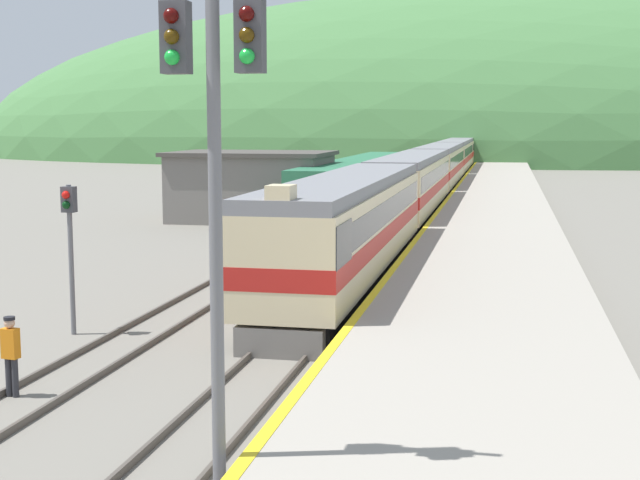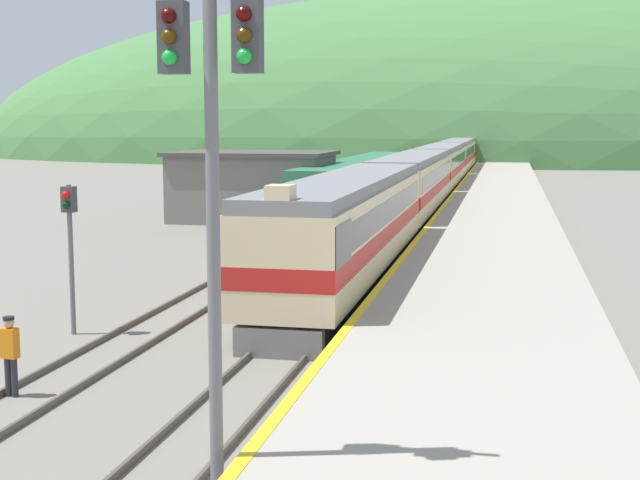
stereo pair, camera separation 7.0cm
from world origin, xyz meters
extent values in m
cube|color=#4C443D|center=(-0.72, 70.00, 0.08)|extent=(0.08, 180.00, 0.16)
cube|color=#4C443D|center=(0.72, 70.00, 0.08)|extent=(0.08, 180.00, 0.16)
cube|color=#4C443D|center=(-5.07, 70.00, 0.08)|extent=(0.08, 180.00, 0.16)
cube|color=#4C443D|center=(-3.64, 70.00, 0.08)|extent=(0.08, 180.00, 0.16)
cube|color=#9E9689|center=(4.90, 50.00, 0.46)|extent=(6.47, 140.00, 0.91)
cube|color=yellow|center=(1.79, 50.00, 0.92)|extent=(0.24, 140.00, 0.01)
ellipsoid|color=#477A42|center=(0.00, 150.31, 0.00)|extent=(183.80, 82.71, 55.62)
cube|color=slate|center=(-9.52, 46.23, 1.96)|extent=(8.95, 6.45, 3.92)
cube|color=#47423D|center=(-9.52, 46.23, 4.04)|extent=(9.45, 6.95, 0.24)
cube|color=black|center=(0.00, 25.78, 0.42)|extent=(2.42, 19.42, 0.85)
cube|color=beige|center=(0.00, 25.78, 2.22)|extent=(2.95, 20.66, 2.74)
cube|color=red|center=(0.00, 25.78, 2.00)|extent=(2.98, 20.68, 0.60)
cube|color=black|center=(0.00, 25.78, 2.82)|extent=(2.97, 19.42, 0.82)
cube|color=slate|center=(0.00, 25.78, 3.79)|extent=(2.77, 20.66, 0.40)
cube|color=black|center=(0.00, 16.58, 2.82)|extent=(2.99, 2.20, 1.10)
cube|color=beige|center=(0.00, 15.90, 4.17)|extent=(0.64, 0.80, 0.36)
cube|color=slate|center=(0.00, 15.65, 0.38)|extent=(2.30, 0.40, 0.77)
cube|color=black|center=(0.00, 48.07, 0.42)|extent=(2.42, 20.79, 0.85)
cube|color=beige|center=(0.00, 48.07, 2.22)|extent=(2.95, 22.12, 2.74)
cube|color=red|center=(0.00, 48.07, 2.00)|extent=(2.98, 22.14, 0.60)
cube|color=black|center=(0.00, 48.07, 2.82)|extent=(2.97, 20.79, 0.82)
cube|color=slate|center=(0.00, 48.07, 3.79)|extent=(2.77, 22.12, 0.40)
cube|color=black|center=(0.00, 71.09, 0.42)|extent=(2.42, 20.79, 0.85)
cube|color=beige|center=(0.00, 71.09, 2.22)|extent=(2.95, 22.12, 2.74)
cube|color=red|center=(0.00, 71.09, 2.00)|extent=(2.98, 22.14, 0.60)
cube|color=black|center=(0.00, 71.09, 2.82)|extent=(2.97, 20.79, 0.82)
cube|color=slate|center=(0.00, 71.09, 3.79)|extent=(2.77, 22.12, 0.40)
cube|color=black|center=(0.00, 94.10, 0.42)|extent=(2.42, 20.79, 0.85)
cube|color=beige|center=(0.00, 94.10, 2.22)|extent=(2.95, 22.12, 2.74)
cube|color=red|center=(0.00, 94.10, 2.00)|extent=(2.98, 22.14, 0.60)
cube|color=black|center=(0.00, 94.10, 2.82)|extent=(2.97, 20.79, 0.82)
cube|color=slate|center=(0.00, 94.10, 3.79)|extent=(2.77, 22.12, 0.40)
cube|color=black|center=(0.00, 117.12, 0.42)|extent=(2.42, 20.79, 0.85)
cube|color=beige|center=(0.00, 117.12, 2.22)|extent=(2.95, 22.12, 2.74)
cube|color=red|center=(0.00, 117.12, 2.00)|extent=(2.98, 22.14, 0.60)
cube|color=black|center=(0.00, 117.12, 2.82)|extent=(2.97, 20.79, 0.82)
cube|color=slate|center=(0.00, 117.12, 3.79)|extent=(2.77, 22.12, 0.40)
cube|color=black|center=(-4.36, 54.24, 0.40)|extent=(2.46, 29.59, 0.80)
cube|color=#286B47|center=(-4.36, 54.24, 2.12)|extent=(2.90, 30.82, 2.63)
cylinder|color=slate|center=(1.36, 6.70, 4.30)|extent=(0.20, 0.20, 8.60)
cube|color=#424247|center=(0.81, 6.70, 7.09)|extent=(0.40, 0.28, 1.02)
sphere|color=#3C0504|center=(0.81, 6.53, 7.37)|extent=(0.22, 0.22, 0.22)
sphere|color=#412C05|center=(0.81, 6.53, 7.09)|extent=(0.22, 0.22, 0.22)
sphere|color=green|center=(0.81, 6.53, 6.80)|extent=(0.22, 0.22, 0.22)
cube|color=#424247|center=(1.91, 6.70, 7.09)|extent=(0.40, 0.28, 1.02)
sphere|color=#3C0504|center=(1.91, 6.53, 7.37)|extent=(0.22, 0.22, 0.22)
sphere|color=#412C05|center=(1.91, 6.53, 7.09)|extent=(0.22, 0.22, 0.22)
sphere|color=green|center=(1.91, 6.53, 6.80)|extent=(0.22, 0.22, 0.22)
cylinder|color=slate|center=(-6.27, 16.91, 2.10)|extent=(0.14, 0.14, 4.20)
cube|color=#424247|center=(-6.27, 16.91, 3.79)|extent=(0.36, 0.28, 0.71)
sphere|color=red|center=(-6.27, 16.73, 3.93)|extent=(0.22, 0.22, 0.22)
sphere|color=black|center=(-6.27, 16.73, 3.66)|extent=(0.22, 0.22, 0.22)
cylinder|color=#2D2D33|center=(-4.94, 11.37, 0.43)|extent=(0.14, 0.14, 0.85)
cylinder|color=#2D2D33|center=(-4.78, 11.34, 0.43)|extent=(0.14, 0.14, 0.85)
cube|color=orange|center=(-4.86, 11.36, 1.18)|extent=(0.39, 0.27, 0.66)
sphere|color=tan|center=(-4.86, 11.36, 1.63)|extent=(0.23, 0.23, 0.23)
cylinder|color=black|center=(-4.86, 11.36, 1.73)|extent=(0.24, 0.24, 0.07)
camera|label=1|loc=(5.46, -5.56, 5.89)|focal=50.00mm
camera|label=2|loc=(5.53, -5.54, 5.89)|focal=50.00mm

